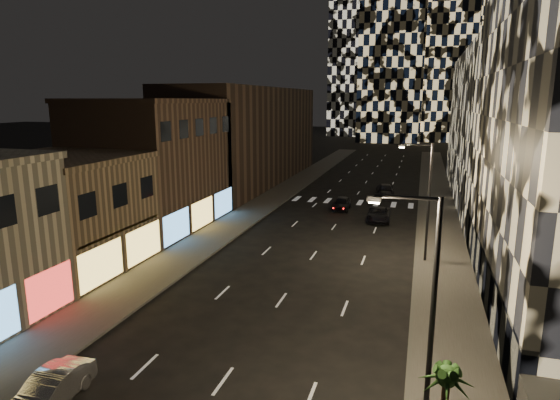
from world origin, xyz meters
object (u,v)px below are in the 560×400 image
Objects in this scene: streetlight_near at (426,302)px; car_dark_oncoming at (385,189)px; streetlight_far at (426,194)px; palm_tree at (446,384)px; car_silver_parked at (50,390)px; car_dark_rightlane at (379,215)px; car_dark_midlane at (342,203)px.

car_dark_oncoming is at bearing 96.02° from streetlight_near.
streetlight_far is 2.34× the size of palm_tree.
car_silver_parked is 35.69m from car_dark_rightlane.
car_dark_midlane reaches higher than car_dark_oncoming.
palm_tree is at bearing -83.44° from car_dark_rightlane.
palm_tree reaches higher than car_dark_oncoming.
streetlight_near is at bearing 113.37° from palm_tree.
car_dark_rightlane is (0.50, -14.39, -0.03)m from car_dark_oncoming.
car_dark_oncoming is (4.00, 10.53, -0.03)m from car_dark_midlane.
car_dark_oncoming is 1.01× the size of car_dark_rightlane.
palm_tree is (5.09, -33.34, 2.64)m from car_dark_rightlane.
car_silver_parked is 0.86× the size of car_dark_oncoming.
streetlight_near reaches higher than car_dark_rightlane.
car_silver_parked is 49.56m from car_dark_oncoming.
car_dark_midlane is at bearing 137.29° from car_dark_rightlane.
streetlight_near reaches higher than car_dark_oncoming.
streetlight_far is at bearing 92.63° from car_dark_oncoming.
car_dark_oncoming reaches higher than car_dark_rightlane.
car_dark_midlane is at bearing 119.76° from streetlight_far.
streetlight_near is 1.00× the size of streetlight_far.
streetlight_near is 1.83× the size of car_dark_rightlane.
car_silver_parked is 38.50m from car_dark_midlane.
streetlight_far is 27.22m from car_silver_parked.
streetlight_far is at bearing 53.94° from car_silver_parked.
car_dark_midlane is at bearing 78.15° from car_silver_parked.
streetlight_near and streetlight_far have the same top height.
streetlight_near is 2.05× the size of car_dark_midlane.
streetlight_far is at bearing 91.95° from palm_tree.
car_dark_rightlane is 1.28× the size of palm_tree.
car_dark_rightlane is (-4.35, 31.63, -4.67)m from streetlight_near.
car_dark_rightlane is (4.50, -3.85, -0.06)m from car_dark_midlane.
car_dark_rightlane is at bearing 84.05° from car_dark_oncoming.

